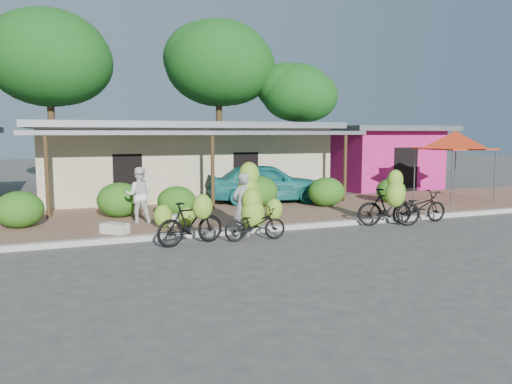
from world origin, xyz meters
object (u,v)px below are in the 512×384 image
bike_right (390,203)px  vendor (242,205)px  bike_center (252,209)px  sack_far (115,228)px  teal_van (266,183)px  tree_near_right (293,91)px  bystander (139,195)px  tree_far_center (44,56)px  sack_near (171,220)px  tree_center_right (215,62)px  bike_far_right (419,207)px  red_canopy (455,140)px  bike_left (192,222)px

bike_right → vendor: size_ratio=1.11×
bike_center → sack_far: bearing=70.7°
bike_center → teal_van: 6.44m
tree_near_right → bystander: (-10.27, -10.47, -4.28)m
tree_far_center → tree_near_right: 13.17m
tree_far_center → sack_near: tree_far_center is taller
tree_center_right → bike_far_right: tree_center_right is taller
bike_right → sack_far: 8.25m
tree_near_right → bike_right: (-3.05, -13.37, -4.53)m
teal_van → bike_far_right: bearing=-140.3°
bike_right → vendor: vendor is taller
red_canopy → sack_far: (-13.85, -2.06, -2.35)m
tree_near_right → sack_near: bearing=-130.1°
tree_center_right → tree_near_right: bearing=-26.6°
red_canopy → tree_far_center: bearing=144.2°
sack_far → bystander: size_ratio=0.43×
bike_left → sack_far: bearing=31.4°
bike_center → bike_right: (4.60, 0.03, -0.07)m
bike_far_right → sack_near: bike_far_right is taller
red_canopy → bike_far_right: (-4.45, -3.30, -2.09)m
sack_near → vendor: size_ratio=0.47×
red_canopy → bystander: (-12.96, -0.64, -1.63)m
bike_center → sack_far: bike_center is taller
teal_van → tree_center_right: bearing=5.9°
red_canopy → vendor: (-10.57, -3.43, -1.70)m
vendor → tree_center_right: bearing=-128.4°
red_canopy → bystander: bearing=-177.2°
sack_far → bystander: 1.83m
sack_far → teal_van: (6.34, 4.28, 0.65)m
teal_van → vendor: bearing=162.3°
tree_far_center → sack_near: (3.57, -12.70, -6.43)m
red_canopy → bystander: size_ratio=2.02×
red_canopy → bike_center: 11.09m
bike_left → sack_near: bike_left is taller
vendor → sack_near: bearing=-77.2°
bike_center → red_canopy: bearing=-67.1°
bike_right → bike_far_right: size_ratio=1.01×
red_canopy → bike_right: red_canopy is taller
tree_far_center → bike_center: (5.35, -14.90, -5.89)m
bike_center → bystander: 3.93m
tree_near_right → tree_center_right: bearing=153.4°
tree_far_center → teal_van: (8.18, -9.11, -5.79)m
sack_near → bystander: bearing=138.9°
tree_near_right → teal_van: bearing=-122.3°
tree_far_center → bystander: tree_far_center is taller
tree_near_right → teal_van: size_ratio=1.47×
bike_right → bystander: size_ratio=1.17×
bike_center → bike_right: 4.60m
bike_center → bike_far_right: bearing=-83.6°
bike_right → bike_left: bearing=114.0°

